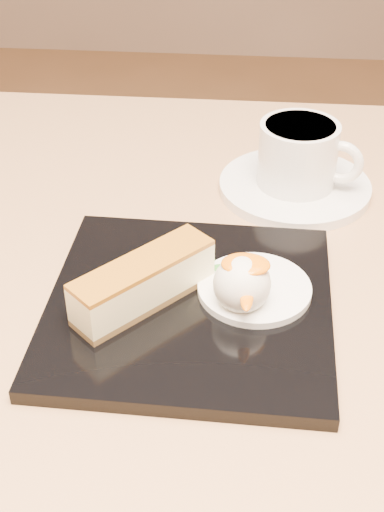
# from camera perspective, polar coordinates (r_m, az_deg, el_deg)

# --- Properties ---
(table) EXTENTS (0.80, 0.80, 0.72)m
(table) POSITION_cam_1_polar(r_m,az_deg,el_deg) (0.69, -4.77, -13.64)
(table) COLOR black
(table) RESTS_ON ground
(dessert_plate) EXTENTS (0.23, 0.23, 0.01)m
(dessert_plate) POSITION_cam_1_polar(r_m,az_deg,el_deg) (0.56, -0.18, -4.01)
(dessert_plate) COLOR black
(dessert_plate) RESTS_ON table
(cheesecake) EXTENTS (0.10, 0.11, 0.04)m
(cheesecake) POSITION_cam_1_polar(r_m,az_deg,el_deg) (0.54, -3.91, -2.10)
(cheesecake) COLOR brown
(cheesecake) RESTS_ON dessert_plate
(cream_smear) EXTENTS (0.09, 0.09, 0.01)m
(cream_smear) POSITION_cam_1_polar(r_m,az_deg,el_deg) (0.57, 5.01, -2.61)
(cream_smear) COLOR white
(cream_smear) RESTS_ON dessert_plate
(ice_cream_scoop) EXTENTS (0.04, 0.04, 0.04)m
(ice_cream_scoop) POSITION_cam_1_polar(r_m,az_deg,el_deg) (0.54, 4.02, -2.24)
(ice_cream_scoop) COLOR white
(ice_cream_scoop) RESTS_ON cream_smear
(mango_sauce) EXTENTS (0.04, 0.03, 0.01)m
(mango_sauce) POSITION_cam_1_polar(r_m,az_deg,el_deg) (0.53, 4.32, -0.67)
(mango_sauce) COLOR orange
(mango_sauce) RESTS_ON ice_cream_scoop
(mint_sprig) EXTENTS (0.03, 0.02, 0.00)m
(mint_sprig) POSITION_cam_1_polar(r_m,az_deg,el_deg) (0.58, 2.19, -0.65)
(mint_sprig) COLOR green
(mint_sprig) RESTS_ON cream_smear
(saucer) EXTENTS (0.15, 0.15, 0.01)m
(saucer) POSITION_cam_1_polar(r_m,az_deg,el_deg) (0.72, 8.21, 5.51)
(saucer) COLOR white
(saucer) RESTS_ON table
(coffee_cup) EXTENTS (0.10, 0.08, 0.06)m
(coffee_cup) POSITION_cam_1_polar(r_m,az_deg,el_deg) (0.70, 8.63, 8.10)
(coffee_cup) COLOR white
(coffee_cup) RESTS_ON saucer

